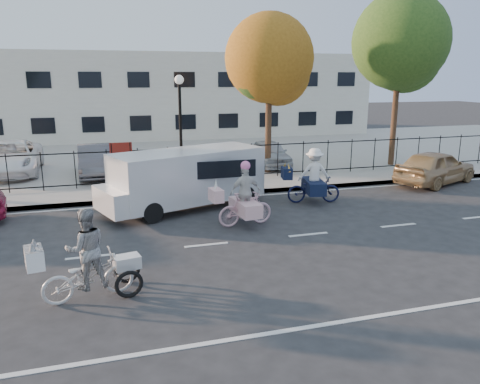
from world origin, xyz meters
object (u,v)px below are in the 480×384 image
object	(u,v)px
zebra_trike	(88,265)
lot_car_b	(11,158)
bull_bike	(313,181)
lamppost	(180,111)
unicorn_bike	(244,202)
white_van	(185,177)
lot_car_d	(269,153)
lot_car_c	(95,160)
gold_sedan	(436,167)

from	to	relation	value
zebra_trike	lot_car_b	xyz separation A→B (m)	(-3.55, 13.45, 0.14)
zebra_trike	bull_bike	world-z (taller)	bull_bike
lamppost	zebra_trike	size ratio (longest dim) A/B	1.93
unicorn_bike	lot_car_b	world-z (taller)	unicorn_bike
white_van	lot_car_d	size ratio (longest dim) A/B	1.66
white_van	lot_car_b	size ratio (longest dim) A/B	1.16
zebra_trike	lot_car_c	world-z (taller)	zebra_trike
unicorn_bike	gold_sedan	size ratio (longest dim) A/B	0.48
gold_sedan	lot_car_b	distance (m)	18.57
lamppost	unicorn_bike	xyz separation A→B (m)	(0.98, -5.45, -2.37)
zebra_trike	lot_car_c	size ratio (longest dim) A/B	0.55
lamppost	lot_car_b	size ratio (longest dim) A/B	0.82
lot_car_c	lot_car_d	xyz separation A→B (m)	(8.14, -0.03, -0.05)
lot_car_b	lot_car_c	size ratio (longest dim) A/B	1.28
bull_bike	zebra_trike	bearing A→B (deg)	138.02
unicorn_bike	lot_car_b	distance (m)	12.60
unicorn_bike	lot_car_d	world-z (taller)	unicorn_bike
lamppost	zebra_trike	world-z (taller)	lamppost
unicorn_bike	bull_bike	world-z (taller)	unicorn_bike
lamppost	lot_car_b	distance (m)	8.51
white_van	lot_car_c	distance (m)	6.53
bull_bike	lot_car_b	bearing A→B (deg)	66.41
gold_sedan	lot_car_c	distance (m)	14.64
gold_sedan	lot_car_b	world-z (taller)	lot_car_b
white_van	gold_sedan	size ratio (longest dim) A/B	1.44
lot_car_b	lot_car_d	bearing A→B (deg)	-9.31
zebra_trike	unicorn_bike	size ratio (longest dim) A/B	1.12
lot_car_b	lot_car_d	distance (m)	11.88
white_van	gold_sedan	xyz separation A→B (m)	(10.73, 0.70, -0.39)
bull_bike	lot_car_d	distance (m)	6.39
zebra_trike	lot_car_d	distance (m)	14.49
zebra_trike	lot_car_b	size ratio (longest dim) A/B	0.43
lot_car_b	unicorn_bike	bearing A→B (deg)	-52.56
zebra_trike	gold_sedan	size ratio (longest dim) A/B	0.53
zebra_trike	bull_bike	xyz separation A→B (m)	(7.58, 5.57, 0.05)
lot_car_c	zebra_trike	bearing A→B (deg)	-92.48
lamppost	white_van	bearing A→B (deg)	-97.04
lamppost	white_van	xyz separation A→B (m)	(-0.37, -3.00, -2.01)
zebra_trike	lot_car_d	xyz separation A→B (m)	(8.23, 11.93, 0.03)
lamppost	lot_car_d	bearing A→B (deg)	30.09
zebra_trike	white_van	xyz separation A→B (m)	(3.09, 6.16, 0.37)
lamppost	white_van	distance (m)	3.63
gold_sedan	lot_car_c	size ratio (longest dim) A/B	1.03
lamppost	white_van	size ratio (longest dim) A/B	0.71
bull_bike	lot_car_d	bearing A→B (deg)	5.87
zebra_trike	unicorn_bike	xyz separation A→B (m)	(4.45, 3.71, -0.00)
bull_bike	unicorn_bike	bearing A→B (deg)	132.33
unicorn_bike	white_van	bearing A→B (deg)	22.97
unicorn_bike	white_van	xyz separation A→B (m)	(-1.36, 2.45, 0.37)
unicorn_bike	lot_car_d	xyz separation A→B (m)	(3.79, 8.21, 0.03)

